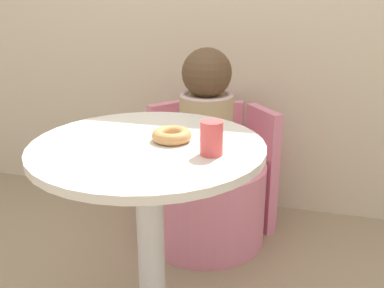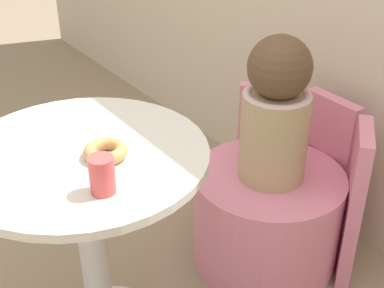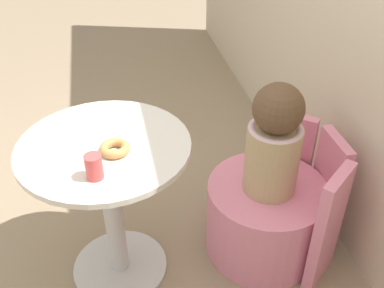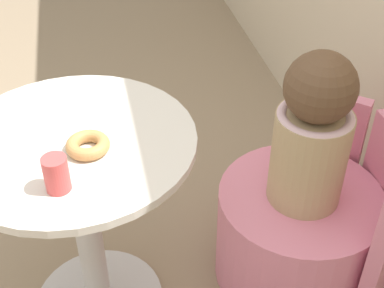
% 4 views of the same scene
% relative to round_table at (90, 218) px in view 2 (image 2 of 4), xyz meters
% --- Properties ---
extents(round_table, '(0.70, 0.70, 0.74)m').
position_rel_round_table_xyz_m(round_table, '(0.00, 0.00, 0.00)').
color(round_table, silver).
rests_on(round_table, ground_plane).
extents(tub_chair, '(0.57, 0.57, 0.39)m').
position_rel_round_table_xyz_m(tub_chair, '(0.01, 0.72, -0.32)').
color(tub_chair, pink).
rests_on(tub_chair, ground_plane).
extents(booth_backrest, '(0.67, 0.24, 0.62)m').
position_rel_round_table_xyz_m(booth_backrest, '(0.01, 0.96, -0.20)').
color(booth_backrest, pink).
rests_on(booth_backrest, ground_plane).
extents(child_figure, '(0.24, 0.24, 0.54)m').
position_rel_round_table_xyz_m(child_figure, '(0.01, 0.72, 0.14)').
color(child_figure, tan).
rests_on(child_figure, tub_chair).
extents(donut, '(0.12, 0.12, 0.04)m').
position_rel_round_table_xyz_m(donut, '(0.06, 0.04, 0.24)').
color(donut, tan).
rests_on(donut, round_table).
extents(cup, '(0.06, 0.06, 0.10)m').
position_rel_round_table_xyz_m(cup, '(0.20, -0.04, 0.27)').
color(cup, '#DB4C4C').
rests_on(cup, round_table).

